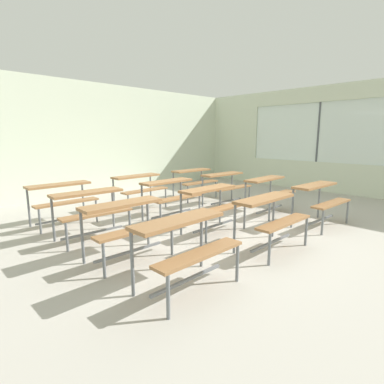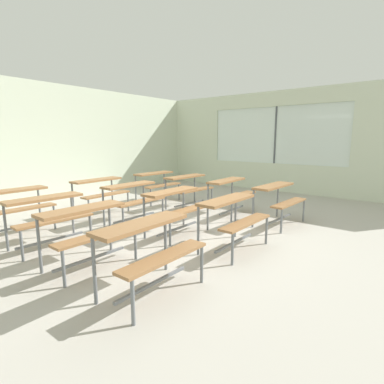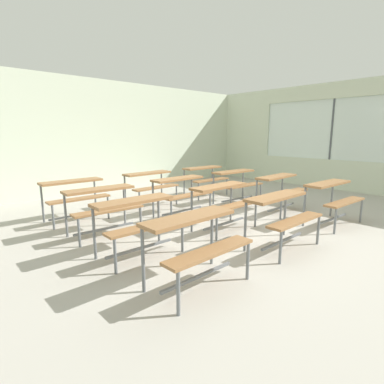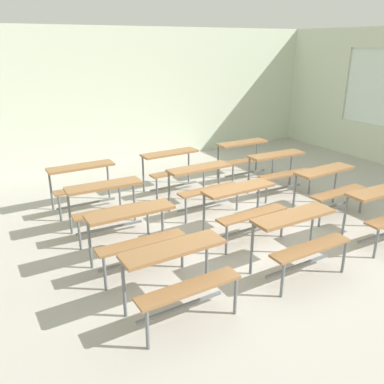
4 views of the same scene
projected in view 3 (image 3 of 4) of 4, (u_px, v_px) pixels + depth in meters
The scene contains 15 objects.
ground at pixel (227, 228), 5.21m from camera, with size 10.00×9.00×0.05m, color #ADA89E.
wall_back at pixel (105, 137), 8.20m from camera, with size 10.00×0.12×3.00m, color beige.
wall_right at pixel (355, 139), 8.11m from camera, with size 0.12×9.00×3.00m.
desk_bench_r0c0 at pixel (196, 234), 3.12m from camera, with size 1.11×0.60×0.74m.
desk_bench_r0c1 at pixel (282, 209), 4.17m from camera, with size 1.10×0.59×0.74m.
desk_bench_r0c2 at pixel (333, 193), 5.27m from camera, with size 1.12×0.63×0.74m.
desk_bench_r1c0 at pixel (138, 214), 3.90m from camera, with size 1.10×0.60×0.74m.
desk_bench_r1c1 at pixel (224, 196), 4.99m from camera, with size 1.11×0.61×0.74m.
desk_bench_r1c2 at pixel (281, 185), 6.10m from camera, with size 1.12×0.63×0.74m.
desk_bench_r2c0 at pixel (102, 200), 4.71m from camera, with size 1.12×0.63×0.74m.
desk_bench_r2c1 at pixel (181, 187), 5.82m from camera, with size 1.11×0.60×0.74m.
desk_bench_r2c2 at pixel (237, 179), 6.89m from camera, with size 1.13×0.65×0.74m.
desk_bench_r3c0 at pixel (74, 190), 5.50m from camera, with size 1.10×0.59×0.74m.
desk_bench_r3c1 at pixel (150, 181), 6.63m from camera, with size 1.12×0.62×0.74m.
desk_bench_r3c2 at pixel (205, 174), 7.68m from camera, with size 1.11×0.61×0.74m.
Camera 3 is at (-3.80, -3.30, 1.60)m, focal length 28.00 mm.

